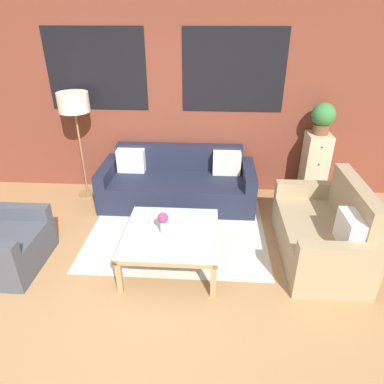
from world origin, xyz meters
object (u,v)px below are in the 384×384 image
couch_dark (178,184)px  drawer_cabinet (314,167)px  settee_vintage (323,233)px  flower_vase (163,221)px  coffee_table (171,236)px  floor_lamp (74,107)px  potted_plant (323,117)px

couch_dark → drawer_cabinet: drawer_cabinet is taller
settee_vintage → couch_dark: bearing=146.0°
flower_vase → coffee_table: bearing=5.4°
drawer_cabinet → settee_vintage: bearing=-98.5°
couch_dark → floor_lamp: 1.79m
floor_lamp → coffee_table: bearing=-46.1°
couch_dark → drawer_cabinet: (1.97, 0.22, 0.23)m
coffee_table → settee_vintage: bearing=8.1°
settee_vintage → potted_plant: (0.21, 1.41, 0.94)m
drawer_cabinet → potted_plant: 0.74m
coffee_table → flower_vase: 0.21m
settee_vintage → potted_plant: size_ratio=3.36×
coffee_table → potted_plant: size_ratio=2.34×
couch_dark → drawer_cabinet: bearing=6.4°
couch_dark → settee_vintage: 2.13m
couch_dark → settee_vintage: bearing=-34.0°
couch_dark → coffee_table: 1.43m
settee_vintage → flower_vase: size_ratio=6.17×
coffee_table → floor_lamp: floor_lamp is taller
potted_plant → flower_vase: bearing=-140.1°
couch_dark → floor_lamp: (-1.42, 0.11, 1.09)m
coffee_table → drawer_cabinet: size_ratio=1.00×
couch_dark → drawer_cabinet: 2.00m
drawer_cabinet → couch_dark: bearing=-173.6°
coffee_table → flower_vase: size_ratio=4.30×
flower_vase → couch_dark: bearing=89.7°
floor_lamp → couch_dark: bearing=-4.5°
couch_dark → potted_plant: potted_plant is taller
settee_vintage → coffee_table: (-1.69, -0.24, 0.06)m
settee_vintage → floor_lamp: 3.59m
drawer_cabinet → potted_plant: potted_plant is taller
couch_dark → coffee_table: couch_dark is taller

